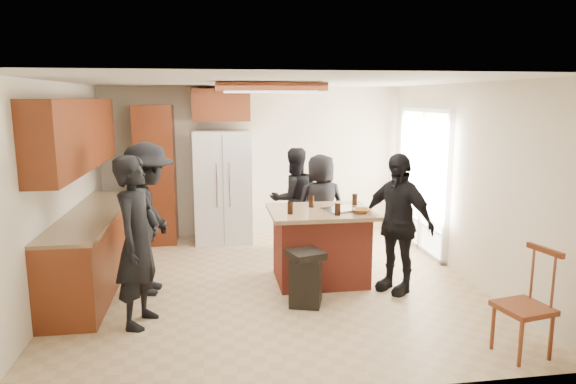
{
  "coord_description": "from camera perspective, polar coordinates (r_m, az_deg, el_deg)",
  "views": [
    {
      "loc": [
        -0.73,
        -6.11,
        2.31
      ],
      "look_at": [
        0.22,
        0.13,
        1.15
      ],
      "focal_mm": 32.0,
      "sensor_mm": 36.0,
      "label": 1
    }
  ],
  "objects": [
    {
      "name": "room_shell",
      "position": [
        9.39,
        24.42,
        0.63
      ],
      "size": [
        8.0,
        5.2,
        5.0
      ],
      "color": "tan",
      "rests_on": "ground"
    },
    {
      "name": "person_front_left",
      "position": [
        5.42,
        -16.36,
        -5.33
      ],
      "size": [
        0.64,
        0.75,
        1.75
      ],
      "primitive_type": "imported",
      "rotation": [
        0.0,
        0.0,
        1.27
      ],
      "color": "black",
      "rests_on": "ground"
    },
    {
      "name": "person_behind_left",
      "position": [
        7.84,
        0.66,
        -0.79
      ],
      "size": [
        0.85,
        0.63,
        1.57
      ],
      "primitive_type": "imported",
      "rotation": [
        0.0,
        0.0,
        3.36
      ],
      "color": "black",
      "rests_on": "ground"
    },
    {
      "name": "person_behind_right",
      "position": [
        7.44,
        3.64,
        -1.62
      ],
      "size": [
        0.81,
        0.59,
        1.52
      ],
      "primitive_type": "imported",
      "rotation": [
        0.0,
        0.0,
        3.29
      ],
      "color": "black",
      "rests_on": "ground"
    },
    {
      "name": "person_side_right",
      "position": [
        6.26,
        11.98,
        -3.39
      ],
      "size": [
        0.97,
        1.1,
        1.68
      ],
      "primitive_type": "imported",
      "rotation": [
        0.0,
        0.0,
        -0.97
      ],
      "color": "black",
      "rests_on": "ground"
    },
    {
      "name": "person_counter",
      "position": [
        6.28,
        -15.32,
        -2.89
      ],
      "size": [
        0.72,
        1.24,
        1.81
      ],
      "primitive_type": "imported",
      "rotation": [
        0.0,
        0.0,
        1.41
      ],
      "color": "black",
      "rests_on": "ground"
    },
    {
      "name": "left_cabinetry",
      "position": [
        6.82,
        -21.28,
        -1.76
      ],
      "size": [
        0.64,
        3.0,
        2.3
      ],
      "color": "maroon",
      "rests_on": "ground"
    },
    {
      "name": "back_wall_units",
      "position": [
        8.38,
        -12.73,
        3.79
      ],
      "size": [
        1.8,
        0.6,
        2.45
      ],
      "color": "maroon",
      "rests_on": "ground"
    },
    {
      "name": "refrigerator",
      "position": [
        8.35,
        -7.27,
        0.61
      ],
      "size": [
        0.9,
        0.76,
        1.8
      ],
      "color": "white",
      "rests_on": "ground"
    },
    {
      "name": "kitchen_island",
      "position": [
        6.54,
        3.62,
        -5.89
      ],
      "size": [
        1.28,
        1.03,
        0.93
      ],
      "color": "#993627",
      "rests_on": "ground"
    },
    {
      "name": "island_items",
      "position": [
        6.38,
        5.9,
        -1.78
      ],
      "size": [
        1.03,
        0.64,
        0.15
      ],
      "color": "silver",
      "rests_on": "kitchen_island"
    },
    {
      "name": "trash_bin",
      "position": [
        5.85,
        1.99,
        -9.48
      ],
      "size": [
        0.45,
        0.45,
        0.63
      ],
      "color": "black",
      "rests_on": "ground"
    },
    {
      "name": "spindle_chair",
      "position": [
        5.19,
        24.87,
        -11.54
      ],
      "size": [
        0.49,
        0.49,
        0.99
      ],
      "color": "maroon",
      "rests_on": "ground"
    }
  ]
}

